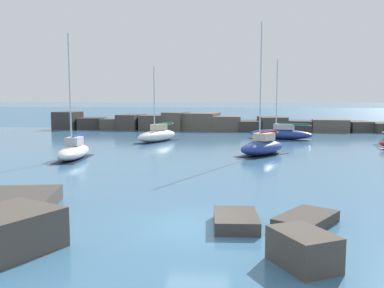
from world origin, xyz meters
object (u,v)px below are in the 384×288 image
(sailboat_moored_2, at_px, (281,133))
(sailboat_moored_1, at_px, (74,151))
(sailboat_moored_0, at_px, (262,146))
(sailboat_moored_4, at_px, (157,135))

(sailboat_moored_2, bearing_deg, sailboat_moored_1, -134.23)
(sailboat_moored_0, relative_size, sailboat_moored_1, 1.13)
(sailboat_moored_1, height_order, sailboat_moored_4, sailboat_moored_1)
(sailboat_moored_1, height_order, sailboat_moored_2, sailboat_moored_1)
(sailboat_moored_0, distance_m, sailboat_moored_1, 15.59)
(sailboat_moored_2, bearing_deg, sailboat_moored_0, -100.72)
(sailboat_moored_4, bearing_deg, sailboat_moored_0, -39.68)
(sailboat_moored_0, height_order, sailboat_moored_2, sailboat_moored_0)
(sailboat_moored_1, bearing_deg, sailboat_moored_2, 45.77)
(sailboat_moored_0, bearing_deg, sailboat_moored_1, -163.54)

